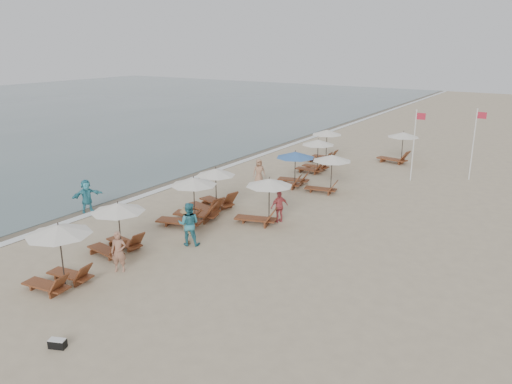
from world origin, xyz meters
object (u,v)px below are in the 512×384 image
Objects in this scene: inland_station_0 at (263,197)px; inland_station_2 at (398,145)px; flag_pole_near at (414,142)px; beachgoer_near at (119,252)px; inland_station_1 at (328,168)px; beachgoer_mid_a at (189,224)px; lounger_station_2 at (190,203)px; lounger_station_6 at (324,145)px; lounger_station_0 at (58,254)px; duffel_bag at (57,343)px; lounger_station_1 at (116,227)px; lounger_station_4 at (292,168)px; lounger_station_5 at (315,155)px; beachgoer_far_b at (259,172)px; waterline_walker at (87,196)px; lounger_station_3 at (212,192)px; beachgoer_mid_b at (188,225)px; beachgoer_far_a at (279,206)px.

inland_station_0 is 0.97× the size of inland_station_2.
inland_station_2 is at bearing 118.06° from flag_pole_near.
inland_station_1 is at bearing 47.23° from beachgoer_near.
lounger_station_2 is at bearing -79.43° from beachgoer_mid_a.
lounger_station_6 reaches higher than inland_station_2.
lounger_station_0 is 4.06m from duffel_bag.
lounger_station_6 is at bearing -152.48° from inland_station_2.
inland_station_2 reaches higher than lounger_station_1.
lounger_station_4 is 3.90m from lounger_station_5.
lounger_station_2 reaches higher than beachgoer_far_b.
beachgoer_near is (0.53, -17.68, -0.35)m from lounger_station_5.
waterline_walker is (-5.23, 2.77, -0.29)m from lounger_station_1.
lounger_station_6 is 20.78m from beachgoer_near.
lounger_station_3 is at bearing 99.46° from lounger_station_2.
lounger_station_5 is at bearing 84.78° from lounger_station_3.
beachgoer_mid_b reaches higher than beachgoer_near.
inland_station_2 is at bearing -54.26° from beachgoer_mid_b.
waterline_walker is at bearing 152.05° from lounger_station_1.
lounger_station_2 is at bearing -56.29° from waterline_walker.
inland_station_1 is (3.33, 8.24, 0.40)m from lounger_station_2.
duffel_bag is (-0.10, -12.41, -0.65)m from beachgoer_far_a.
lounger_station_6 reaches higher than duffel_bag.
beachgoer_near is at bearing 52.34° from beachgoer_mid_a.
lounger_station_0 is 25.49m from inland_station_2.
beachgoer_far_a is (3.46, 2.53, -0.26)m from lounger_station_2.
inland_station_1 reaches higher than duffel_bag.
beachgoer_near is (1.41, -1.20, -0.35)m from lounger_station_1.
lounger_station_0 is 1.02× the size of lounger_station_5.
inland_station_2 is at bearing 48.35° from beachgoer_near.
lounger_station_3 is at bearing -121.93° from flag_pole_near.
beachgoer_far_b is (-1.27, 15.13, -0.50)m from lounger_station_0.
beachgoer_far_b is at bearing 96.18° from lounger_station_3.
lounger_station_3 is 12.65m from duffel_bag.
lounger_station_4 is at bearing -29.21° from beachgoer_far_b.
lounger_station_2 reaches higher than inland_station_0.
duffel_bag is at bearing -82.46° from lounger_station_4.
lounger_station_0 reaches higher than waterline_walker.
lounger_station_0 is 7.46m from lounger_station_2.
lounger_station_0 is at bearing -105.62° from inland_station_0.
inland_station_1 reaches higher than beachgoer_far_a.
inland_station_1 and inland_station_2 have the same top height.
lounger_station_3 is at bearing -133.02° from beachgoer_far_b.
beachgoer_near is at bearing -98.17° from inland_station_2.
lounger_station_4 is (0.94, 8.36, 0.07)m from lounger_station_2.
lounger_station_4 is 10.29m from beachgoer_mid_b.
inland_station_0 is 6.35m from inland_station_1.
inland_station_2 is 19.91m from beachgoer_mid_a.
lounger_station_6 is 13.29m from beachgoer_far_a.
beachgoer_mid_a reaches higher than beachgoer_far_b.
beachgoer_near is at bearing -99.30° from inland_station_1.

